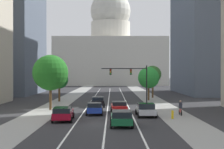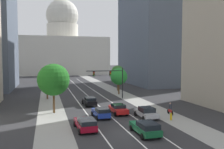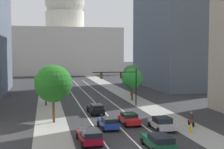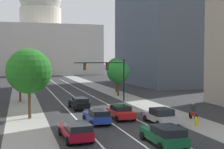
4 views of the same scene
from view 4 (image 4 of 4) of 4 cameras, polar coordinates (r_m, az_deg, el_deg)
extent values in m
plane|color=#2B2B2D|center=(62.13, -8.69, -2.73)|extent=(400.00, 400.00, 0.00)
cube|color=gray|center=(56.57, -15.87, -3.39)|extent=(3.93, 130.00, 0.01)
cube|color=gray|center=(58.89, -0.44, -3.02)|extent=(3.93, 130.00, 0.01)
cube|color=white|center=(46.98, -9.70, -4.63)|extent=(0.16, 90.00, 0.01)
cube|color=white|center=(47.42, -6.17, -4.53)|extent=(0.16, 90.00, 0.01)
cube|color=white|center=(48.03, -2.72, -4.42)|extent=(0.16, 90.00, 0.01)
cube|color=#4C5666|center=(76.72, 10.26, 12.26)|extent=(18.11, 26.95, 37.08)
cube|color=beige|center=(125.07, -12.78, 4.31)|extent=(42.40, 29.95, 18.06)
cylinder|color=beige|center=(125.97, -12.86, 10.06)|extent=(15.71, 15.71, 7.19)
cube|color=red|center=(32.40, 1.59, -7.00)|extent=(1.93, 4.16, 0.62)
cube|color=black|center=(32.29, 1.60, -6.07)|extent=(1.72, 2.09, 0.45)
cylinder|color=black|center=(33.47, -0.70, -7.21)|extent=(0.24, 0.65, 0.64)
cylinder|color=black|center=(34.05, 2.21, -7.03)|extent=(0.24, 0.65, 0.64)
cylinder|color=black|center=(30.86, 0.90, -8.09)|extent=(0.24, 0.65, 0.64)
cylinder|color=black|center=(31.49, 4.02, -7.87)|extent=(0.24, 0.65, 0.64)
cube|color=maroon|center=(24.76, -6.71, -10.17)|extent=(2.05, 4.70, 0.65)
cube|color=black|center=(23.72, -6.20, -9.36)|extent=(1.80, 2.60, 0.48)
cylinder|color=black|center=(26.16, -9.46, -10.19)|extent=(0.25, 0.65, 0.64)
cylinder|color=black|center=(26.52, -5.52, -9.98)|extent=(0.25, 0.65, 0.64)
cylinder|color=black|center=(23.17, -8.08, -11.94)|extent=(0.25, 0.65, 0.64)
cylinder|color=black|center=(23.58, -3.64, -11.64)|extent=(0.25, 0.65, 0.64)
cube|color=#14512D|center=(23.50, 9.22, -10.95)|extent=(1.91, 4.64, 0.61)
cube|color=black|center=(22.66, 10.17, -10.01)|extent=(1.75, 2.46, 0.53)
cylinder|color=black|center=(24.59, 5.56, -11.03)|extent=(0.22, 0.64, 0.64)
cylinder|color=black|center=(25.35, 9.56, -10.62)|extent=(0.22, 0.64, 0.64)
cylinder|color=black|center=(21.82, 8.81, -12.90)|extent=(0.22, 0.64, 0.64)
cylinder|color=black|center=(22.68, 13.20, -12.33)|extent=(0.22, 0.64, 0.64)
cube|color=black|center=(38.83, -6.03, -5.28)|extent=(1.92, 4.52, 0.66)
cube|color=black|center=(38.12, -5.80, -4.58)|extent=(1.68, 2.32, 0.47)
cylinder|color=black|center=(40.15, -7.72, -5.49)|extent=(0.25, 0.65, 0.64)
cylinder|color=black|center=(40.53, -5.34, -5.40)|extent=(0.25, 0.65, 0.64)
cylinder|color=black|center=(37.24, -6.77, -6.17)|extent=(0.25, 0.65, 0.64)
cylinder|color=black|center=(37.64, -4.21, -6.05)|extent=(0.25, 0.65, 0.64)
cube|color=#1E389E|center=(30.21, -2.87, -7.73)|extent=(1.87, 4.09, 0.64)
cube|color=black|center=(29.27, -2.38, -6.95)|extent=(1.65, 2.02, 0.49)
cylinder|color=black|center=(31.35, -5.08, -7.93)|extent=(0.25, 0.65, 0.64)
cylinder|color=black|center=(31.80, -2.08, -7.76)|extent=(0.25, 0.65, 0.64)
cylinder|color=black|center=(28.76, -3.74, -8.93)|extent=(0.25, 0.65, 0.64)
cylinder|color=black|center=(29.24, -0.49, -8.72)|extent=(0.25, 0.65, 0.64)
cube|color=#B2B5BA|center=(30.50, 8.82, -7.71)|extent=(1.95, 4.25, 0.58)
cube|color=black|center=(30.19, 9.03, -6.70)|extent=(1.77, 2.01, 0.59)
cylinder|color=black|center=(31.45, 6.08, -7.90)|extent=(0.23, 0.64, 0.64)
cylinder|color=black|center=(32.24, 9.20, -7.65)|extent=(0.23, 0.64, 0.64)
cylinder|color=black|center=(28.89, 8.37, -8.91)|extent=(0.23, 0.64, 0.64)
cylinder|color=black|center=(29.74, 11.70, -8.59)|extent=(0.23, 0.64, 0.64)
cylinder|color=black|center=(45.61, 2.17, -1.01)|extent=(0.20, 0.20, 6.05)
cylinder|color=black|center=(44.46, -2.25, 2.15)|extent=(7.25, 0.14, 0.14)
cube|color=black|center=(44.75, -0.90, 1.46)|extent=(0.32, 0.28, 0.96)
sphere|color=red|center=(44.60, -0.85, 1.83)|extent=(0.20, 0.20, 0.20)
sphere|color=orange|center=(44.61, -0.85, 1.45)|extent=(0.20, 0.20, 0.20)
sphere|color=green|center=(44.62, -0.85, 1.06)|extent=(0.20, 0.20, 0.20)
cube|color=black|center=(43.98, -5.00, 1.41)|extent=(0.32, 0.28, 0.96)
sphere|color=red|center=(43.82, -4.96, 1.80)|extent=(0.20, 0.20, 0.20)
sphere|color=orange|center=(43.83, -4.96, 1.41)|extent=(0.20, 0.20, 0.20)
sphere|color=green|center=(43.84, -4.96, 1.02)|extent=(0.20, 0.20, 0.20)
cylinder|color=yellow|center=(30.07, 15.08, -8.44)|extent=(0.26, 0.26, 0.70)
sphere|color=yellow|center=(29.99, 15.09, -7.64)|extent=(0.26, 0.26, 0.26)
cylinder|color=yellow|center=(29.93, 15.24, -8.43)|extent=(0.10, 0.12, 0.10)
cylinder|color=black|center=(32.75, 15.06, -7.53)|extent=(0.05, 0.66, 0.66)
cylinder|color=black|center=(33.63, 14.12, -7.23)|extent=(0.05, 0.66, 0.66)
cube|color=#A51919|center=(33.15, 14.58, -7.00)|extent=(0.06, 1.00, 0.36)
cube|color=#262833|center=(33.00, 14.65, -5.94)|extent=(0.36, 0.28, 0.64)
sphere|color=tan|center=(33.00, 14.59, -5.19)|extent=(0.22, 0.22, 0.22)
cylinder|color=#51381E|center=(46.48, -16.37, -3.17)|extent=(0.32, 0.32, 2.64)
sphere|color=#22772E|center=(46.28, -16.42, -0.22)|extent=(3.06, 3.06, 3.06)
cylinder|color=#51381E|center=(51.31, 1.13, -2.44)|extent=(0.32, 0.32, 2.67)
sphere|color=#268531|center=(51.12, 1.13, 0.53)|extent=(3.78, 3.78, 3.78)
cylinder|color=#51381E|center=(56.90, 0.78, -1.52)|extent=(0.32, 0.32, 3.40)
sphere|color=#2E6027|center=(56.74, 0.78, 1.37)|extent=(3.33, 3.33, 3.33)
cylinder|color=#51381E|center=(33.71, -14.78, -4.97)|extent=(0.32, 0.32, 3.27)
sphere|color=#1E641D|center=(33.41, -14.86, 0.60)|extent=(4.69, 4.69, 4.69)
camera|label=1|loc=(13.98, 122.03, -7.39)|focal=53.66mm
camera|label=2|loc=(3.49, 163.81, 26.43)|focal=39.09mm
camera|label=3|loc=(6.43, 163.69, 19.92)|focal=50.02mm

